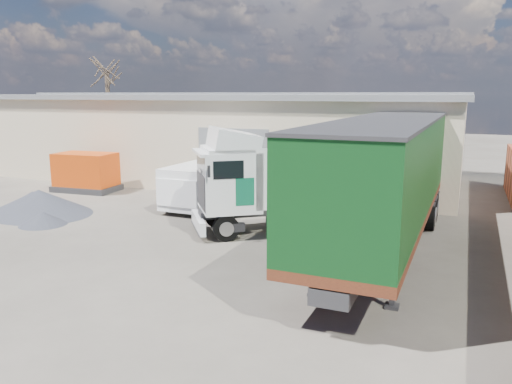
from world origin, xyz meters
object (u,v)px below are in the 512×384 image
at_px(box_trailer, 385,173).
at_px(orange_skip, 86,175).
at_px(tractor_unit, 249,189).
at_px(bare_tree, 106,61).
at_px(panel_van, 203,185).

relative_size(box_trailer, orange_skip, 3.85).
height_order(tractor_unit, box_trailer, box_trailer).
distance_m(bare_tree, tractor_unit, 25.92).
bearing_deg(box_trailer, orange_skip, 164.59).
bearing_deg(panel_van, bare_tree, 141.31).
relative_size(tractor_unit, panel_van, 1.21).
bearing_deg(tractor_unit, panel_van, -166.83).
bearing_deg(box_trailer, bare_tree, 146.72).
relative_size(box_trailer, panel_van, 2.66).
relative_size(panel_van, orange_skip, 1.44).
bearing_deg(box_trailer, panel_van, 157.70).
height_order(bare_tree, orange_skip, bare_tree).
bearing_deg(tractor_unit, orange_skip, -146.78).
bearing_deg(panel_van, box_trailer, -22.43).
bearing_deg(panel_van, tractor_unit, -39.30).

